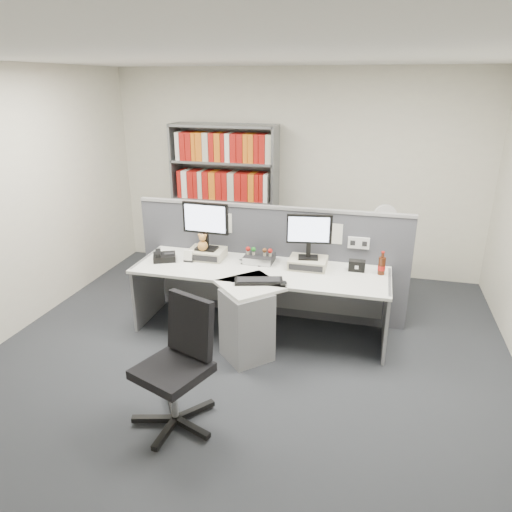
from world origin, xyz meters
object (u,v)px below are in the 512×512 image
(cola_bottle, at_px, (382,266))
(keyboard, at_px, (259,281))
(desk, at_px, (255,301))
(monitor_left, at_px, (205,222))
(desk_fan, at_px, (384,220))
(desk_calendar, at_px, (189,257))
(desktop_pc, at_px, (259,258))
(monitor_right, at_px, (309,233))
(mouse, at_px, (283,283))
(shelving_unit, at_px, (225,202))
(desk_phone, at_px, (164,257))
(speaker, at_px, (357,266))
(filing_cabinet, at_px, (379,271))
(office_chair, at_px, (179,360))

(cola_bottle, bearing_deg, keyboard, -156.13)
(desk, relative_size, keyboard, 5.34)
(monitor_left, height_order, desk_fan, monitor_left)
(desk_calendar, bearing_deg, desktop_pc, 13.54)
(monitor_right, xyz_separation_m, mouse, (-0.15, -0.51, -0.36))
(monitor_right, bearing_deg, shelving_unit, 132.96)
(desk, relative_size, desk_phone, 8.61)
(speaker, relative_size, shelving_unit, 0.08)
(desk_fan, bearing_deg, desktop_pc, -141.93)
(monitor_left, height_order, filing_cabinet, monitor_left)
(desk_calendar, relative_size, speaker, 0.75)
(desk_calendar, bearing_deg, mouse, -18.43)
(keyboard, height_order, shelving_unit, shelving_unit)
(monitor_left, relative_size, desktop_pc, 1.71)
(desk, height_order, monitor_right, monitor_right)
(desk_calendar, distance_m, speaker, 1.75)
(desk_phone, distance_m, filing_cabinet, 2.58)
(monitor_right, height_order, filing_cabinet, monitor_right)
(monitor_left, bearing_deg, keyboard, -35.15)
(monitor_left, distance_m, desk_fan, 2.10)
(desktop_pc, height_order, filing_cabinet, desktop_pc)
(monitor_left, relative_size, monitor_right, 1.11)
(monitor_left, distance_m, keyboard, 0.95)
(desk, relative_size, speaker, 15.89)
(desk_phone, distance_m, cola_bottle, 2.26)
(desk, bearing_deg, shelving_unit, 115.96)
(shelving_unit, bearing_deg, cola_bottle, -34.94)
(monitor_left, bearing_deg, mouse, -28.26)
(keyboard, bearing_deg, desktop_pc, 103.46)
(monitor_right, bearing_deg, monitor_left, 179.99)
(monitor_left, distance_m, office_chair, 1.81)
(monitor_left, xyz_separation_m, desk_fan, (1.84, 1.02, -0.12))
(cola_bottle, bearing_deg, office_chair, -130.98)
(monitor_right, xyz_separation_m, desktop_pc, (-0.52, 0.03, -0.34))
(desktop_pc, distance_m, speaker, 1.01)
(keyboard, relative_size, speaker, 2.98)
(desk_calendar, bearing_deg, cola_bottle, 4.19)
(mouse, xyz_separation_m, desk_calendar, (-1.10, 0.37, 0.03))
(desk_phone, bearing_deg, filing_cabinet, 27.84)
(desk, xyz_separation_m, filing_cabinet, (1.20, 1.40, -0.11))
(monitor_left, height_order, cola_bottle, monitor_left)
(keyboard, height_order, speaker, speaker)
(monitor_left, xyz_separation_m, filing_cabinet, (1.84, 1.02, -0.78))
(desk_phone, bearing_deg, office_chair, -61.66)
(keyboard, bearing_deg, monitor_right, 51.56)
(monitor_right, relative_size, desk_fan, 0.96)
(desk_calendar, height_order, speaker, desk_calendar)
(desktop_pc, height_order, speaker, speaker)
(desktop_pc, bearing_deg, desk, -82.25)
(monitor_left, bearing_deg, speaker, 1.19)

